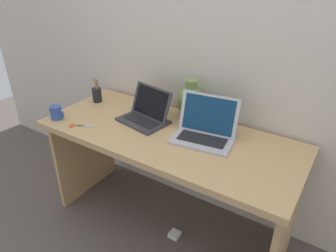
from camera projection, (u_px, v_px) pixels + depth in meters
ground_plane at (168, 223)px, 2.25m from camera, size 6.00×6.00×0.00m
back_wall at (201, 43)px, 1.95m from camera, size 4.40×0.04×2.40m
desk at (168, 154)px, 1.97m from camera, size 1.59×0.66×0.74m
laptop_left at (147, 112)px, 2.03m from camera, size 0.34×0.27×0.21m
laptop_right at (206, 128)px, 1.83m from camera, size 0.37×0.29×0.24m
green_vase at (191, 101)px, 2.05m from camera, size 0.18×0.18×0.25m
coffee_mug at (56, 112)px, 2.05m from camera, size 0.11×0.08×0.09m
pen_cup at (97, 94)px, 2.29m from camera, size 0.07×0.07×0.18m
scissors at (76, 126)px, 1.98m from camera, size 0.14×0.10×0.01m
power_brick at (175, 234)px, 2.14m from camera, size 0.07×0.07×0.03m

